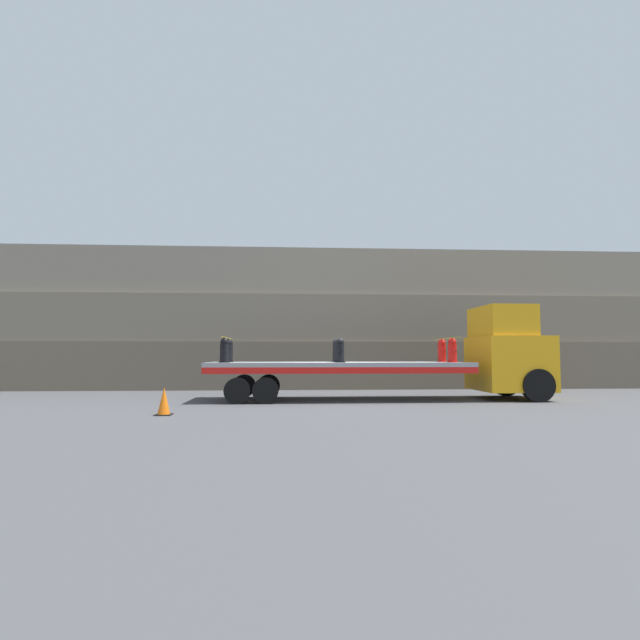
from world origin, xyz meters
name	(u,v)px	position (x,y,z in m)	size (l,w,h in m)	color
ground_plane	(338,400)	(0.00, 0.00, 0.00)	(120.00, 120.00, 0.00)	#474749
rock_cliff	(325,320)	(0.00, 6.27, 3.12)	(60.00, 3.30, 6.23)	#665B4C
truck_cab	(510,353)	(5.95, 0.00, 1.56)	(2.25, 2.68, 3.17)	orange
flatbed_trailer	(322,369)	(-0.54, 0.00, 1.03)	(8.68, 2.67, 1.26)	gray
fire_hydrant_black_near_0	(224,351)	(-3.74, -0.57, 1.65)	(0.36, 0.52, 0.81)	black
fire_hydrant_black_far_0	(229,351)	(-3.74, 0.57, 1.65)	(0.36, 0.52, 0.81)	black
fire_hydrant_black_near_1	(340,351)	(0.00, -0.57, 1.65)	(0.36, 0.52, 0.81)	black
fire_hydrant_black_far_1	(337,351)	(0.00, 0.57, 1.65)	(0.36, 0.52, 0.81)	black
fire_hydrant_red_near_2	(452,351)	(3.74, -0.57, 1.65)	(0.36, 0.52, 0.81)	red
fire_hydrant_red_far_2	(442,351)	(3.74, 0.57, 1.65)	(0.36, 0.52, 0.81)	red
cargo_strap_rear	(227,338)	(-3.74, 0.00, 2.07)	(0.05, 2.78, 0.01)	yellow
cargo_strap_middle	(447,338)	(3.74, 0.00, 2.07)	(0.05, 2.78, 0.01)	yellow
traffic_cone	(164,401)	(-4.82, -3.89, 0.34)	(0.40, 0.40, 0.70)	black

